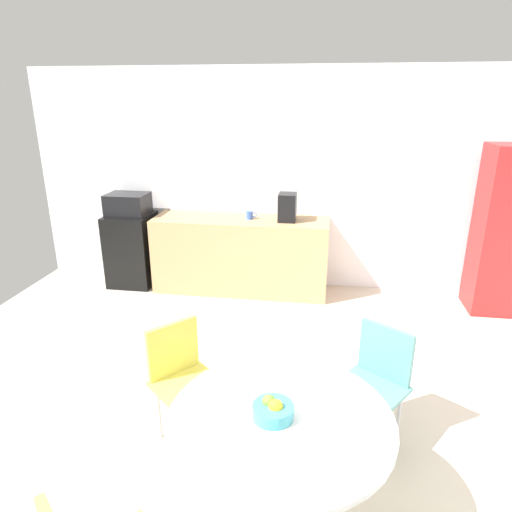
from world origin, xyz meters
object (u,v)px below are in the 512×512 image
object	(u,v)px
round_table	(280,437)
coffee_maker	(287,207)
mini_fridge	(132,249)
chair_yellow	(181,369)
chair_teal	(377,373)
locker_cabinet	(507,231)
microwave	(128,204)
fruit_bowl	(273,410)
mug_white	(250,215)

from	to	relation	value
round_table	coffee_maker	distance (m)	3.25
mini_fridge	coffee_maker	distance (m)	2.03
mini_fridge	chair_yellow	world-z (taller)	mini_fridge
chair_teal	locker_cabinet	bearing A→B (deg)	56.41
chair_teal	coffee_maker	bearing A→B (deg)	109.00
locker_cabinet	coffee_maker	xyz separation A→B (m)	(-2.35, 0.10, 0.15)
chair_teal	microwave	bearing A→B (deg)	139.04
chair_teal	chair_yellow	xyz separation A→B (m)	(-1.31, -0.15, 0.00)
locker_cabinet	fruit_bowl	size ratio (longest dim) A/B	8.68
locker_cabinet	chair_yellow	world-z (taller)	locker_cabinet
microwave	fruit_bowl	world-z (taller)	microwave
mini_fridge	chair_teal	distance (m)	3.66
locker_cabinet	mug_white	world-z (taller)	locker_cabinet
microwave	round_table	bearing A→B (deg)	-55.64
mini_fridge	microwave	size ratio (longest dim) A/B	1.87
locker_cabinet	mug_white	size ratio (longest dim) A/B	14.04
chair_teal	fruit_bowl	xyz separation A→B (m)	(-0.61, -0.82, 0.27)
microwave	round_table	xyz separation A→B (m)	(2.20, -3.21, -0.41)
mini_fridge	mug_white	bearing A→B (deg)	0.43
fruit_bowl	mug_white	world-z (taller)	mug_white
microwave	fruit_bowl	bearing A→B (deg)	-56.18
chair_teal	chair_yellow	world-z (taller)	same
chair_yellow	chair_teal	bearing A→B (deg)	6.74
fruit_bowl	mini_fridge	bearing A→B (deg)	123.82
mug_white	locker_cabinet	bearing A→B (deg)	-2.28
locker_cabinet	chair_teal	world-z (taller)	locker_cabinet
locker_cabinet	coffee_maker	world-z (taller)	locker_cabinet
mini_fridge	microwave	distance (m)	0.58
coffee_maker	fruit_bowl	bearing A→B (deg)	-86.09
locker_cabinet	mug_white	xyz separation A→B (m)	(-2.79, 0.11, 0.04)
chair_yellow	mug_white	size ratio (longest dim) A/B	6.43
chair_yellow	fruit_bowl	xyz separation A→B (m)	(0.71, -0.67, 0.27)
locker_cabinet	chair_teal	xyz separation A→B (m)	(-1.53, -2.30, -0.38)
microwave	round_table	world-z (taller)	microwave
locker_cabinet	fruit_bowl	bearing A→B (deg)	-124.35
microwave	fruit_bowl	xyz separation A→B (m)	(2.16, -3.22, -0.23)
locker_cabinet	mug_white	distance (m)	2.80
microwave	chair_teal	size ratio (longest dim) A/B	0.58
microwave	fruit_bowl	size ratio (longest dim) A/B	2.30
chair_teal	mug_white	world-z (taller)	mug_white
round_table	locker_cabinet	bearing A→B (deg)	56.03
mini_fridge	fruit_bowl	bearing A→B (deg)	-56.18
mini_fridge	round_table	distance (m)	3.89
chair_teal	fruit_bowl	bearing A→B (deg)	-126.40
locker_cabinet	mini_fridge	bearing A→B (deg)	178.67
fruit_bowl	round_table	bearing A→B (deg)	16.11
chair_yellow	mug_white	bearing A→B (deg)	88.99
mini_fridge	fruit_bowl	world-z (taller)	mini_fridge
mini_fridge	locker_cabinet	size ratio (longest dim) A/B	0.49
round_table	chair_teal	bearing A→B (deg)	54.96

